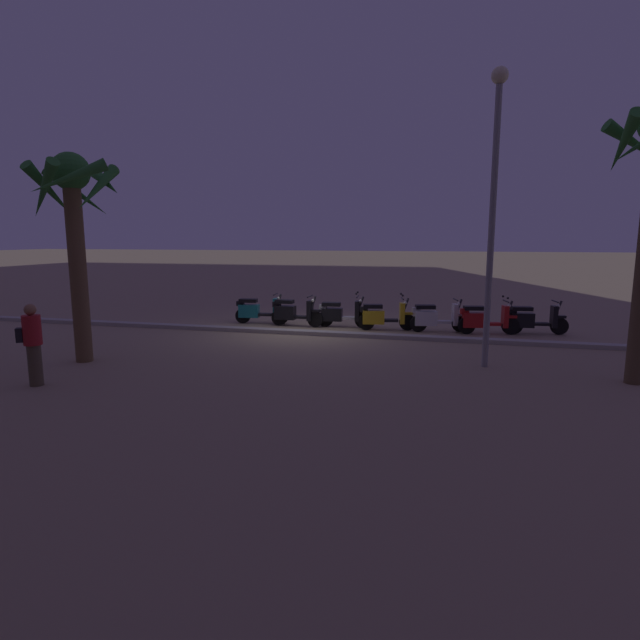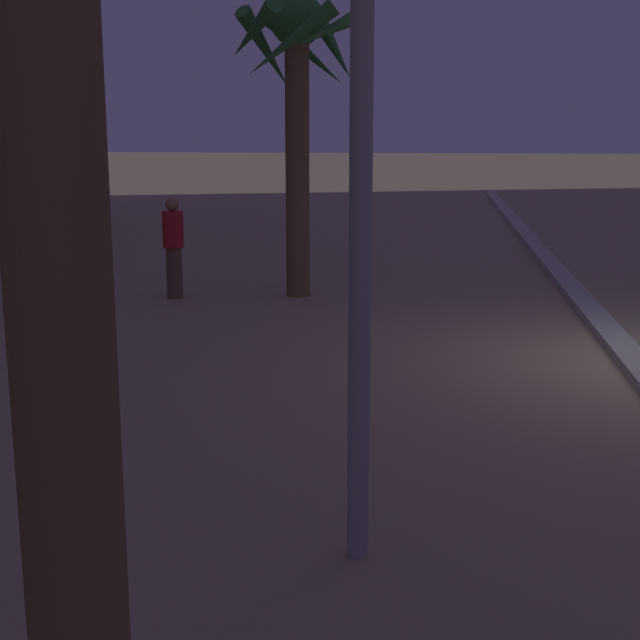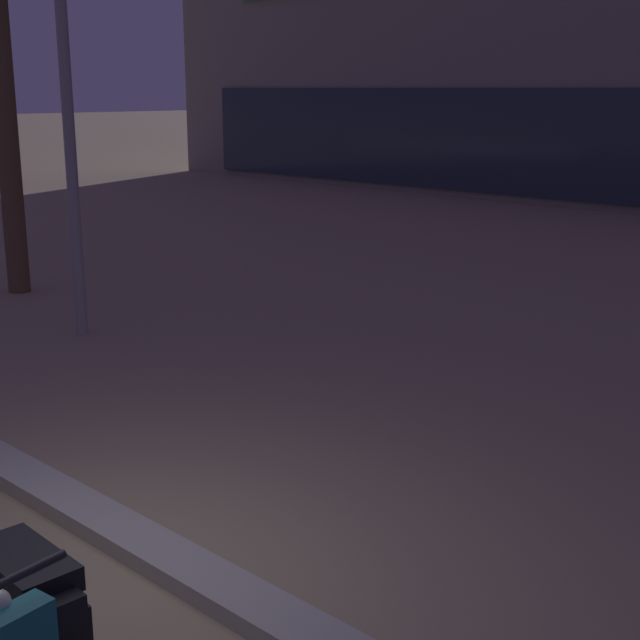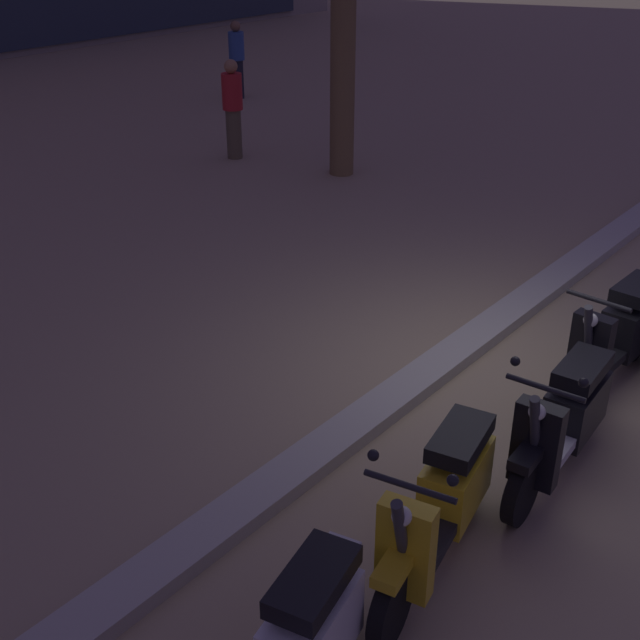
% 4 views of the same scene
% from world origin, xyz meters
% --- Properties ---
extents(ground_plane, '(200.00, 200.00, 0.00)m').
position_xyz_m(ground_plane, '(0.00, 0.00, 0.00)').
color(ground_plane, '#9E896B').
extents(curb_strip, '(60.00, 0.36, 0.12)m').
position_xyz_m(curb_strip, '(0.00, 0.46, 0.06)').
color(curb_strip, '#ADA89E').
rests_on(curb_strip, ground).
extents(scooter_black_far_back, '(1.79, 0.56, 1.04)m').
position_xyz_m(scooter_black_far_back, '(0.60, -0.84, 0.46)').
color(scooter_black_far_back, black).
rests_on(scooter_black_far_back, ground).
extents(street_lamp, '(0.36, 0.36, 6.44)m').
position_xyz_m(street_lamp, '(-5.23, 3.23, 3.95)').
color(street_lamp, '#939399').
rests_on(street_lamp, ground).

